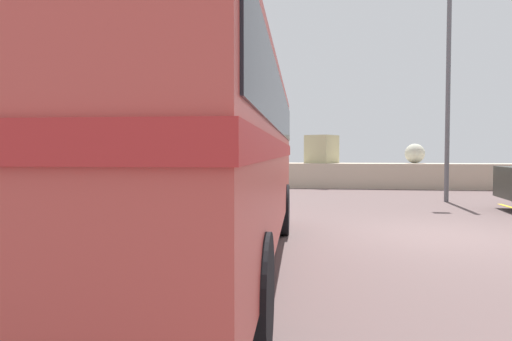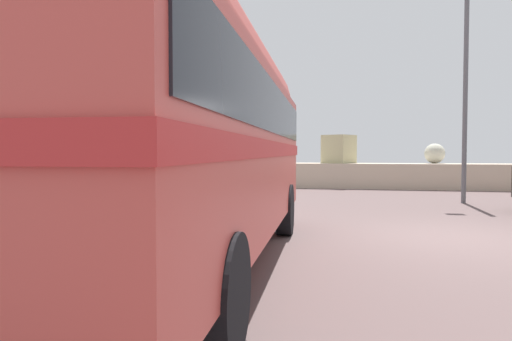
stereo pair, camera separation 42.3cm
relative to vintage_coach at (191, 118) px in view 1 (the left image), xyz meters
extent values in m
cube|color=brown|center=(3.94, 2.95, -2.04)|extent=(32.00, 26.00, 0.02)
cube|color=#BEAC94|center=(3.94, 14.75, -1.50)|extent=(31.36, 1.80, 1.10)
cube|color=beige|center=(-7.94, 15.26, -0.30)|extent=(1.30, 1.34, 1.29)
sphere|color=tan|center=(-2.97, 14.86, -0.51)|extent=(0.87, 0.87, 0.87)
cube|color=tan|center=(1.79, 14.92, -0.32)|extent=(1.59, 1.65, 1.26)
sphere|color=#BBBBA5|center=(5.92, 15.23, -0.51)|extent=(0.87, 0.87, 0.87)
cylinder|color=black|center=(-1.21, 2.55, -1.55)|extent=(0.32, 0.97, 0.96)
cylinder|color=black|center=(1.00, 2.64, -1.55)|extent=(0.32, 0.97, 0.96)
cylinder|color=black|center=(1.21, -2.56, -1.55)|extent=(0.32, 0.97, 0.96)
cube|color=#C34740|center=(0.00, 0.00, -0.48)|extent=(2.75, 8.49, 2.10)
cylinder|color=#C34740|center=(0.00, 0.00, 0.57)|extent=(2.53, 8.15, 2.20)
cube|color=red|center=(0.00, 0.00, -0.42)|extent=(2.80, 8.58, 0.20)
cube|color=black|center=(0.00, 0.00, 0.10)|extent=(2.77, 8.16, 0.64)
cube|color=silver|center=(-0.18, 4.26, -1.35)|extent=(2.28, 0.25, 0.28)
cylinder|color=#5B5B60|center=(5.69, 9.13, 1.55)|extent=(0.14, 0.14, 7.20)
camera|label=1|loc=(1.71, -5.94, -0.47)|focal=31.94mm
camera|label=2|loc=(2.13, -5.87, -0.47)|focal=31.94mm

